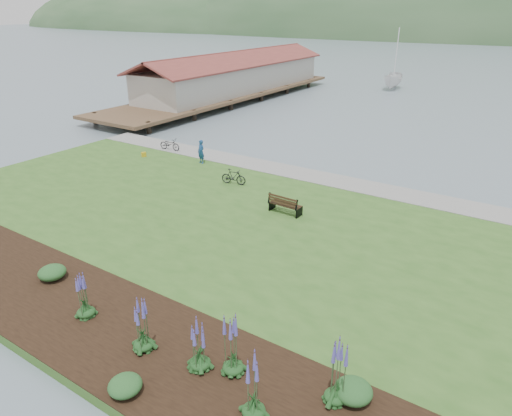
{
  "coord_description": "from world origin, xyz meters",
  "views": [
    {
      "loc": [
        12.41,
        -17.27,
        9.92
      ],
      "look_at": [
        1.65,
        -0.84,
        1.3
      ],
      "focal_mm": 32.0,
      "sensor_mm": 36.0,
      "label": 1
    }
  ],
  "objects_px": {
    "bicycle_a": "(170,144)",
    "person": "(201,150)",
    "park_bench": "(284,204)",
    "sailboat": "(392,89)"
  },
  "relations": [
    {
      "from": "park_bench",
      "to": "person",
      "type": "height_order",
      "value": "person"
    },
    {
      "from": "person",
      "to": "park_bench",
      "type": "bearing_deg",
      "value": -11.36
    },
    {
      "from": "park_bench",
      "to": "person",
      "type": "relative_size",
      "value": 0.93
    },
    {
      "from": "bicycle_a",
      "to": "person",
      "type": "bearing_deg",
      "value": -112.29
    },
    {
      "from": "bicycle_a",
      "to": "sailboat",
      "type": "xyz_separation_m",
      "value": [
        4.11,
        38.54,
        -0.84
      ]
    },
    {
      "from": "park_bench",
      "to": "person",
      "type": "bearing_deg",
      "value": 157.67
    },
    {
      "from": "park_bench",
      "to": "bicycle_a",
      "type": "xyz_separation_m",
      "value": [
        -12.63,
        5.2,
        -0.08
      ]
    },
    {
      "from": "park_bench",
      "to": "sailboat",
      "type": "height_order",
      "value": "sailboat"
    },
    {
      "from": "park_bench",
      "to": "sailboat",
      "type": "xyz_separation_m",
      "value": [
        -8.53,
        43.74,
        -0.92
      ]
    },
    {
      "from": "bicycle_a",
      "to": "sailboat",
      "type": "relative_size",
      "value": 0.07
    }
  ]
}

